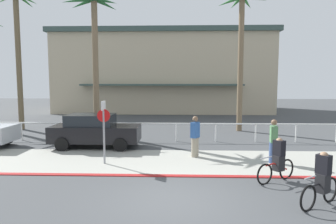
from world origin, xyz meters
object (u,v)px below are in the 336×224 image
(palm_tree_2, at_px, (94,34))
(palm_tree_3, at_px, (241,33))
(pedestrian_1, at_px, (273,143))
(stop_sign_bike_lane, at_px, (104,123))
(car_black_1, at_px, (95,130))
(cyclist_black_0, at_px, (322,180))
(pedestrian_0, at_px, (195,138))
(cyclist_red_1, at_px, (278,161))
(palm_tree_1, at_px, (17,27))

(palm_tree_2, xyz_separation_m, palm_tree_3, (9.21, 2.02, 0.33))
(pedestrian_1, bearing_deg, palm_tree_3, 88.43)
(stop_sign_bike_lane, height_order, car_black_1, stop_sign_bike_lane)
(stop_sign_bike_lane, height_order, cyclist_black_0, stop_sign_bike_lane)
(pedestrian_0, distance_m, pedestrian_1, 3.26)
(palm_tree_2, xyz_separation_m, cyclist_black_0, (8.99, -10.46, -5.51))
(car_black_1, xyz_separation_m, pedestrian_0, (4.97, -1.83, -0.01))
(pedestrian_1, bearing_deg, pedestrian_0, 164.13)
(palm_tree_2, height_order, cyclist_red_1, palm_tree_2)
(cyclist_black_0, distance_m, pedestrian_0, 6.01)
(palm_tree_3, height_order, pedestrian_1, palm_tree_3)
(palm_tree_1, height_order, palm_tree_2, palm_tree_1)
(stop_sign_bike_lane, relative_size, cyclist_black_0, 1.71)
(car_black_1, relative_size, pedestrian_1, 2.43)
(cyclist_red_1, bearing_deg, stop_sign_bike_lane, 163.38)
(pedestrian_0, bearing_deg, palm_tree_3, 65.39)
(palm_tree_1, distance_m, palm_tree_3, 15.08)
(palm_tree_2, bearing_deg, palm_tree_1, 160.11)
(car_black_1, distance_m, cyclist_black_0, 10.68)
(car_black_1, relative_size, pedestrian_0, 2.40)
(car_black_1, height_order, cyclist_red_1, car_black_1)
(stop_sign_bike_lane, bearing_deg, cyclist_red_1, -16.62)
(cyclist_black_0, bearing_deg, pedestrian_0, 121.49)
(palm_tree_3, xyz_separation_m, car_black_1, (-8.33, -5.52, -5.66))
(palm_tree_3, xyz_separation_m, cyclist_red_1, (-0.76, -10.48, -5.84))
(palm_tree_1, bearing_deg, palm_tree_2, -19.89)
(palm_tree_2, bearing_deg, car_black_1, -75.94)
(stop_sign_bike_lane, bearing_deg, palm_tree_2, 107.84)
(palm_tree_2, relative_size, pedestrian_1, 4.65)
(pedestrian_0, height_order, pedestrian_1, pedestrian_0)
(pedestrian_0, bearing_deg, stop_sign_bike_lane, -161.69)
(car_black_1, distance_m, pedestrian_1, 8.55)
(palm_tree_2, bearing_deg, palm_tree_3, 12.37)
(car_black_1, bearing_deg, palm_tree_3, 33.54)
(stop_sign_bike_lane, relative_size, pedestrian_0, 1.40)
(stop_sign_bike_lane, relative_size, palm_tree_1, 0.27)
(cyclist_black_0, bearing_deg, palm_tree_2, 130.68)
(palm_tree_3, height_order, cyclist_red_1, palm_tree_3)
(palm_tree_1, relative_size, pedestrian_1, 5.18)
(pedestrian_0, bearing_deg, cyclist_red_1, -50.20)
(cyclist_red_1, bearing_deg, palm_tree_1, 143.53)
(stop_sign_bike_lane, xyz_separation_m, cyclist_black_0, (6.87, -3.89, -0.98))
(car_black_1, bearing_deg, palm_tree_1, 140.14)
(cyclist_red_1, distance_m, pedestrian_0, 4.07)
(cyclist_red_1, bearing_deg, palm_tree_2, 134.98)
(stop_sign_bike_lane, relative_size, pedestrian_1, 1.41)
(cyclist_black_0, xyz_separation_m, pedestrian_1, (0.00, 4.23, 0.15))
(car_black_1, bearing_deg, cyclist_black_0, -40.61)
(palm_tree_2, bearing_deg, pedestrian_0, -42.35)
(stop_sign_bike_lane, distance_m, pedestrian_1, 6.93)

